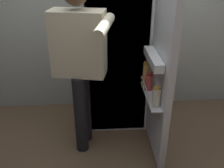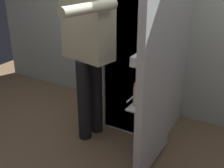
% 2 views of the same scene
% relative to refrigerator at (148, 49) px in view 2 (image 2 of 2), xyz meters
% --- Properties ---
extents(ground_plane, '(5.36, 5.36, 0.00)m').
position_rel_refrigerator_xyz_m(ground_plane, '(-0.03, -0.48, -0.81)').
color(ground_plane, brown).
extents(refrigerator, '(0.69, 1.20, 1.62)m').
position_rel_refrigerator_xyz_m(refrigerator, '(0.00, 0.00, 0.00)').
color(refrigerator, silver).
rests_on(refrigerator, ground_plane).
extents(person, '(0.54, 0.80, 1.57)m').
position_rel_refrigerator_xyz_m(person, '(-0.37, -0.42, 0.13)').
color(person, black).
rests_on(person, ground_plane).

